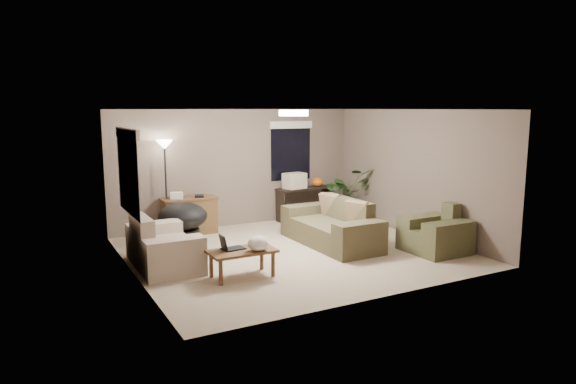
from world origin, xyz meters
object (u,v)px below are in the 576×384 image
loveseat (162,249)px  floor_lamp (165,156)px  console_table (304,201)px  coffee_table (242,254)px  houseplant (346,200)px  armchair (436,235)px  papasan_chair (183,221)px  main_sofa (332,229)px  desk (190,216)px  cat_scratching_post (359,215)px

loveseat → floor_lamp: floor_lamp is taller
loveseat → console_table: bearing=27.3°
coffee_table → houseplant: size_ratio=0.83×
armchair → console_table: armchair is taller
armchair → coffee_table: size_ratio=1.00×
loveseat → console_table: size_ratio=1.23×
console_table → houseplant: houseplant is taller
papasan_chair → floor_lamp: size_ratio=0.48×
main_sofa → papasan_chair: (-2.48, 1.25, 0.17)m
desk → armchair: bearing=-44.1°
floor_lamp → cat_scratching_post: (3.93, -1.01, -1.38)m
loveseat → console_table: (3.75, 1.94, 0.14)m
loveseat → papasan_chair: size_ratio=1.73×
coffee_table → main_sofa: bearing=23.1°
armchair → coffee_table: (-3.57, 0.35, 0.06)m
desk → houseplant: (3.49, -0.47, 0.09)m
armchair → papasan_chair: size_ratio=1.08×
houseplant → cat_scratching_post: houseplant is taller
armchair → papasan_chair: armchair is taller
desk → papasan_chair: bearing=-115.4°
houseplant → cat_scratching_post: (0.00, -0.49, -0.25)m
loveseat → armchair: same height
desk → main_sofa: bearing=-43.8°
main_sofa → loveseat: bearing=177.8°
floor_lamp → cat_scratching_post: 4.29m
floor_lamp → main_sofa: bearing=-39.2°
desk → papasan_chair: (-0.37, -0.78, 0.09)m
floor_lamp → houseplant: (3.93, -0.52, -1.13)m
papasan_chair → cat_scratching_post: 3.88m
loveseat → desk: bearing=61.0°
cat_scratching_post → main_sofa: bearing=-142.3°
coffee_table → cat_scratching_post: (3.62, 2.02, -0.14)m
desk → cat_scratching_post: size_ratio=2.20×
papasan_chair → houseplant: houseplant is taller
floor_lamp → coffee_table: bearing=-84.2°
papasan_chair → floor_lamp: floor_lamp is taller
console_table → houseplant: bearing=-31.9°
console_table → desk: bearing=-179.3°
main_sofa → floor_lamp: size_ratio=1.15×
armchair → cat_scratching_post: armchair is taller
desk → coffee_table: bearing=-92.5°
main_sofa → cat_scratching_post: size_ratio=4.40×
houseplant → cat_scratching_post: bearing=-89.9°
console_table → houseplant: (0.80, -0.50, 0.03)m
coffee_table → houseplant: houseplant is taller
armchair → cat_scratching_post: size_ratio=2.00×
armchair → floor_lamp: floor_lamp is taller
console_table → papasan_chair: size_ratio=1.41×
desk → console_table: bearing=0.7°
loveseat → houseplant: size_ratio=1.33×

